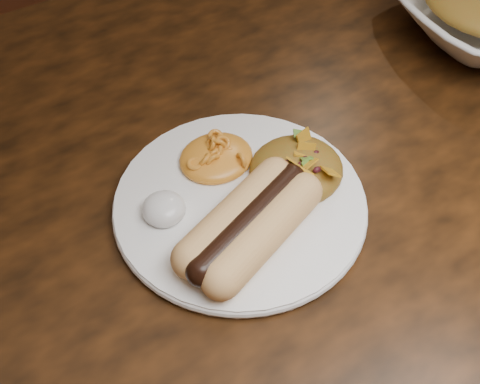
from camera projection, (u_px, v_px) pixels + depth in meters
table at (303, 196)px, 0.71m from camera, size 1.60×0.90×0.75m
plate at (240, 203)px, 0.57m from camera, size 0.29×0.29×0.01m
hotdog at (250, 223)px, 0.52m from camera, size 0.14×0.11×0.04m
mac_and_cheese at (216, 150)px, 0.59m from camera, size 0.08×0.08×0.03m
sour_cream at (163, 205)px, 0.54m from camera, size 0.05×0.05×0.03m
taco_salad at (297, 163)px, 0.58m from camera, size 0.10×0.09×0.04m
fork at (280, 211)px, 0.57m from camera, size 0.04×0.15×0.00m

